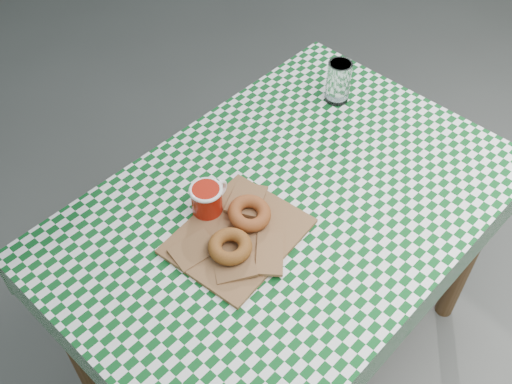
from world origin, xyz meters
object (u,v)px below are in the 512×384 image
Objects in this scene: table at (283,289)px; coffee_mug at (207,201)px; paper_bag at (238,235)px; drinking_glass at (338,82)px.

coffee_mug is (-0.16, 0.11, 0.42)m from table.
table is 3.77× the size of paper_bag.
coffee_mug reaches higher than table.
table is at bearing -150.82° from drinking_glass.
paper_bag is 0.11m from coffee_mug.
drinking_glass is (0.38, 0.21, 0.44)m from table.
drinking_glass is (0.55, 0.10, 0.02)m from coffee_mug.
paper_bag is at bearing -97.50° from coffee_mug.
drinking_glass reaches higher than coffee_mug.
coffee_mug is 0.56m from drinking_glass.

